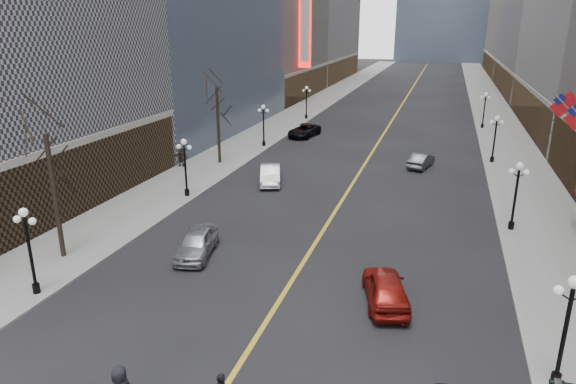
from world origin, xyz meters
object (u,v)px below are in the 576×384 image
Objects in this scene: streetlamp_east_0 at (567,321)px; streetlamp_east_3 at (485,106)px; streetlamp_east_1 at (516,189)px; streetlamp_east_2 at (495,134)px; car_nb_far at (304,130)px; streetlamp_west_0 at (28,242)px; streetlamp_west_1 at (185,162)px; streetlamp_west_2 at (264,121)px; car_nb_near at (197,243)px; car_sb_mid at (386,288)px; car_sb_far at (421,160)px; car_nb_mid at (270,175)px; streetlamp_west_3 at (306,99)px.

streetlamp_east_3 is (0.00, 52.00, 0.00)m from streetlamp_east_0.
streetlamp_east_2 is (0.00, 18.00, 0.00)m from streetlamp_east_1.
streetlamp_east_0 is 0.84× the size of car_nb_far.
streetlamp_east_3 is at bearing 65.59° from streetlamp_west_0.
streetlamp_west_1 is 24.88m from car_nb_far.
streetlamp_west_1 is 1.00× the size of streetlamp_west_2.
streetlamp_east_0 and streetlamp_west_0 have the same top height.
car_sb_mid is (11.24, -2.26, 0.03)m from car_nb_near.
streetlamp_east_1 and streetlamp_west_2 have the same top height.
car_nb_mid is at bearing 51.10° from car_sb_far.
streetlamp_west_0 is at bearing -90.00° from streetlamp_west_3.
car_nb_far is 17.54m from car_sb_far.
car_sb_mid reaches higher than car_nb_near.
streetlamp_west_3 is (-23.60, 0.00, 0.00)m from streetlamp_east_3.
car_nb_near is at bearing -83.03° from streetlamp_west_3.
streetlamp_east_1 is 20.45m from car_nb_near.
streetlamp_east_1 reaches higher than car_nb_mid.
streetlamp_east_2 reaches higher than car_sb_far.
car_nb_far is (-20.80, 24.62, -2.15)m from streetlamp_east_1.
car_nb_far is (2.80, 6.62, -2.15)m from streetlamp_west_2.
streetlamp_east_2 is 1.00× the size of streetlamp_west_1.
streetlamp_west_0 reaches higher than car_nb_far.
streetlamp_east_1 is at bearing 90.00° from streetlamp_east_0.
car_nb_mid is (5.07, -12.63, -2.13)m from streetlamp_west_2.
streetlamp_east_3 is 1.00× the size of streetlamp_west_0.
car_sb_far is at bearing -26.22° from car_nb_far.
car_sb_far is (11.98, 9.02, -0.08)m from car_nb_mid.
streetlamp_west_3 is 0.95× the size of car_sb_mid.
streetlamp_west_0 is at bearing -141.31° from car_nb_near.
car_nb_far is at bearing -151.32° from streetlamp_east_3.
streetlamp_west_2 is at bearing 2.19° from car_sb_far.
car_sb_mid is at bearing -73.83° from car_nb_mid.
streetlamp_east_1 reaches higher than car_sb_mid.
car_sb_mid is (16.79, -47.64, -2.09)m from streetlamp_west_3.
car_sb_far is at bearing 102.16° from streetlamp_east_0.
streetlamp_east_0 is 1.00× the size of streetlamp_west_0.
streetlamp_east_3 is 0.95× the size of car_sb_mid.
streetlamp_east_3 is (0.00, 36.00, 0.00)m from streetlamp_east_1.
streetlamp_west_1 is (-23.60, 16.00, 0.00)m from streetlamp_east_0.
streetlamp_east_0 is at bearing -34.14° from streetlamp_west_1.
streetlamp_east_1 is at bearing -37.33° from streetlamp_west_2.
streetlamp_east_1 is at bearing -34.56° from car_nb_mid.
streetlamp_east_2 is at bearing 0.00° from streetlamp_west_2.
streetlamp_west_0 reaches higher than car_nb_near.
streetlamp_east_3 is at bearing 90.00° from streetlamp_east_0.
car_nb_near is (-18.05, -9.38, -2.12)m from streetlamp_east_1.
car_sb_mid is at bearing -120.34° from streetlamp_east_1.
car_nb_near is at bearing 50.03° from streetlamp_west_0.
streetlamp_west_2 is at bearing 142.67° from streetlamp_east_1.
streetlamp_east_3 reaches higher than car_nb_far.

